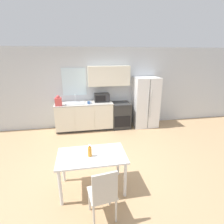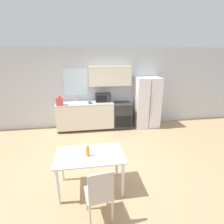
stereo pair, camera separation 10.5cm
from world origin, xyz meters
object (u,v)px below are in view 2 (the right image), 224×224
(oven_range, at_px, (122,115))
(drink_bottle, at_px, (88,151))
(refrigerator, at_px, (147,102))
(dining_chair_near, at_px, (100,193))
(coffee_mug, at_px, (90,102))
(microwave, at_px, (103,97))
(dining_table, at_px, (90,160))

(oven_range, bearing_deg, drink_bottle, -113.03)
(oven_range, relative_size, refrigerator, 0.51)
(dining_chair_near, height_order, drink_bottle, drink_bottle)
(coffee_mug, bearing_deg, drink_bottle, -92.99)
(refrigerator, bearing_deg, coffee_mug, -176.44)
(microwave, xyz_separation_m, drink_bottle, (-0.59, -3.01, -0.25))
(microwave, xyz_separation_m, coffee_mug, (-0.45, -0.25, -0.09))
(refrigerator, xyz_separation_m, dining_table, (-2.08, -2.85, -0.24))
(refrigerator, distance_m, dining_chair_near, 4.11)
(dining_table, relative_size, drink_bottle, 5.38)
(dining_chair_near, bearing_deg, microwave, 75.25)
(dining_table, distance_m, dining_chair_near, 0.75)
(oven_range, height_order, coffee_mug, coffee_mug)
(refrigerator, relative_size, coffee_mug, 13.75)
(microwave, height_order, dining_table, microwave)
(refrigerator, xyz_separation_m, dining_chair_near, (-1.97, -3.59, -0.33))
(refrigerator, relative_size, microwave, 3.44)
(oven_range, xyz_separation_m, microwave, (-0.64, 0.10, 0.64))
(dining_chair_near, relative_size, drink_bottle, 4.06)
(dining_table, bearing_deg, refrigerator, 53.80)
(dining_chair_near, bearing_deg, drink_bottle, 93.93)
(refrigerator, height_order, coffee_mug, refrigerator)
(refrigerator, height_order, drink_bottle, refrigerator)
(microwave, bearing_deg, drink_bottle, -101.16)
(microwave, relative_size, drink_bottle, 2.20)
(dining_table, height_order, drink_bottle, drink_bottle)
(oven_range, distance_m, microwave, 0.91)
(microwave, xyz_separation_m, dining_chair_near, (-0.44, -3.71, -0.54))
(refrigerator, distance_m, dining_table, 3.54)
(oven_range, bearing_deg, dining_chair_near, -106.75)
(microwave, bearing_deg, coffee_mug, -151.17)
(dining_table, relative_size, dining_chair_near, 1.33)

